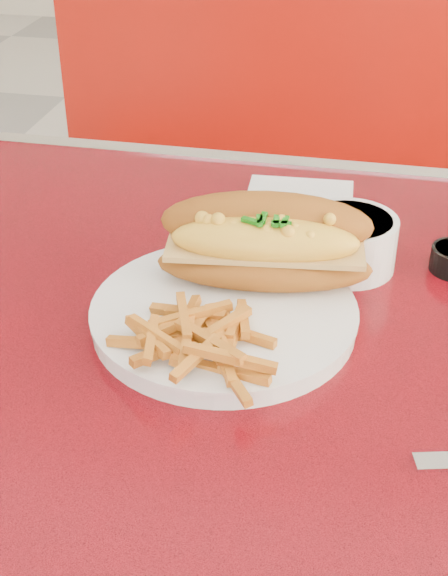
% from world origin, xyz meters
% --- Properties ---
extents(diner_table, '(1.23, 0.83, 0.77)m').
position_xyz_m(diner_table, '(0.00, 0.00, 0.61)').
color(diner_table, red).
rests_on(diner_table, ground).
extents(booth_bench_far, '(1.20, 0.51, 0.90)m').
position_xyz_m(booth_bench_far, '(0.00, 0.81, 0.29)').
color(booth_bench_far, '#A2140A').
rests_on(booth_bench_far, ground).
extents(dinner_plate, '(0.25, 0.25, 0.02)m').
position_xyz_m(dinner_plate, '(-0.05, 0.01, 0.78)').
color(dinner_plate, white).
rests_on(dinner_plate, diner_table).
extents(mac_hoagie, '(0.22, 0.12, 0.09)m').
position_xyz_m(mac_hoagie, '(-0.02, 0.07, 0.83)').
color(mac_hoagie, '#9F5919').
rests_on(mac_hoagie, dinner_plate).
extents(fries_pile, '(0.13, 0.12, 0.03)m').
position_xyz_m(fries_pile, '(-0.06, -0.05, 0.80)').
color(fries_pile, orange).
rests_on(fries_pile, dinner_plate).
extents(fork, '(0.02, 0.15, 0.00)m').
position_xyz_m(fork, '(-0.01, -0.02, 0.79)').
color(fork, silver).
rests_on(fork, dinner_plate).
extents(gravy_ramekin, '(0.10, 0.10, 0.06)m').
position_xyz_m(gravy_ramekin, '(0.05, 0.14, 0.80)').
color(gravy_ramekin, white).
rests_on(gravy_ramekin, diner_table).
extents(paper_napkin, '(0.14, 0.14, 0.00)m').
position_xyz_m(paper_napkin, '(-0.01, 0.28, 0.77)').
color(paper_napkin, white).
rests_on(paper_napkin, diner_table).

